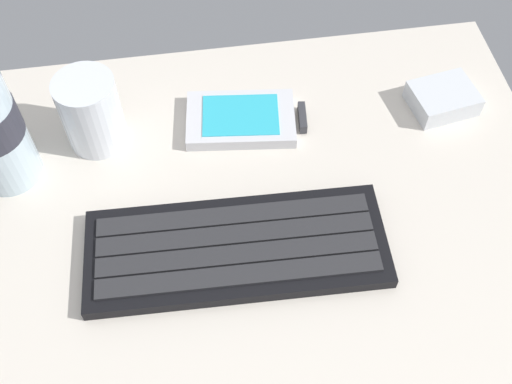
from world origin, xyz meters
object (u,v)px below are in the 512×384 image
(charger_block, at_px, (443,99))
(juice_cup, at_px, (92,114))
(handheld_device, at_px, (247,119))
(keyboard, at_px, (237,248))

(charger_block, bearing_deg, juice_cup, 178.49)
(handheld_device, relative_size, charger_block, 1.91)
(keyboard, distance_m, juice_cup, 0.21)
(keyboard, bearing_deg, juice_cup, 128.50)
(keyboard, distance_m, charger_block, 0.30)
(keyboard, xyz_separation_m, juice_cup, (-0.13, 0.17, 0.03))
(juice_cup, bearing_deg, handheld_device, -1.02)
(keyboard, height_order, juice_cup, juice_cup)
(juice_cup, distance_m, charger_block, 0.39)
(keyboard, height_order, handheld_device, keyboard)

